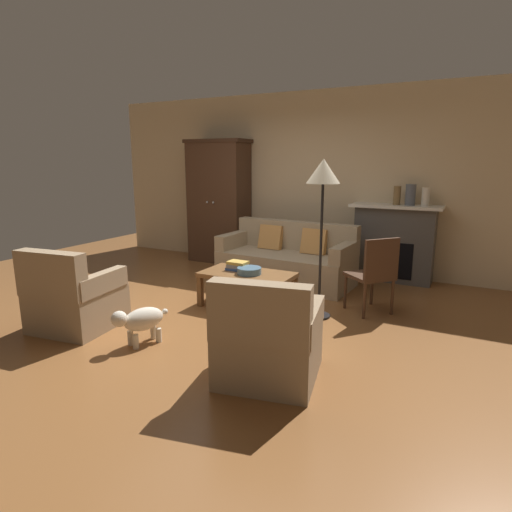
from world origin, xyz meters
The scene contains 16 objects.
ground_plane centered at (0.00, 0.00, 0.00)m, with size 9.60×9.60×0.00m, color brown.
back_wall centered at (0.00, 2.55, 1.40)m, with size 7.20×0.10×2.80m, color beige.
fireplace centered at (1.55, 2.30, 0.57)m, with size 1.26×0.48×1.12m.
armoire centered at (-1.40, 2.22, 1.05)m, with size 1.06×0.57×2.08m.
couch centered at (0.21, 1.49, 0.32)m, with size 1.96×0.96×0.86m.
coffee_table centered at (0.21, 0.29, 0.37)m, with size 1.10×0.60×0.42m.
fruit_bowl centered at (0.26, 0.25, 0.46)m, with size 0.29×0.29×0.08m, color slate.
book_stack centered at (0.04, 0.35, 0.47)m, with size 0.26×0.20×0.11m.
mantel_vase_bronze centered at (1.55, 2.28, 1.25)m, with size 0.10×0.10×0.26m, color olive.
mantel_vase_slate centered at (1.73, 2.28, 1.27)m, with size 0.14×0.14×0.29m, color #565B66.
mantel_vase_cream centered at (1.93, 2.28, 1.25)m, with size 0.10×0.10×0.25m, color beige.
armchair_near_left centered at (-1.05, -1.17, 0.32)m, with size 0.86×0.86×0.88m.
armchair_near_right centered at (1.22, -1.19, 0.32)m, with size 0.90×0.91×0.88m.
side_chair_wooden centered at (1.62, 0.73, 0.51)m, with size 0.62×0.62×0.90m.
floor_lamp centered at (1.10, 0.35, 1.52)m, with size 0.36×0.36×1.76m.
dog centered at (-0.16, -1.16, 0.25)m, with size 0.33×0.54×0.39m.
Camera 1 is at (2.60, -4.05, 1.73)m, focal length 30.03 mm.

